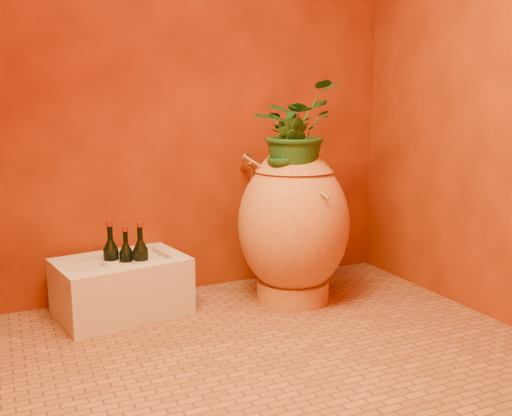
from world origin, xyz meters
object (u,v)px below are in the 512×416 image
wall_tap (248,167)px  wine_bottle_a (111,263)px  amphora (293,224)px  wine_bottle_b (127,264)px  stone_basin (122,287)px  wine_bottle_c (141,263)px

wall_tap → wine_bottle_a: bearing=-169.1°
amphora → wine_bottle_a: 1.01m
wine_bottle_b → wall_tap: 0.92m
amphora → stone_basin: 1.00m
amphora → wine_bottle_b: amphora is taller
amphora → wine_bottle_b: (-0.91, 0.17, -0.17)m
wine_bottle_b → wine_bottle_c: size_ratio=0.91×
amphora → wine_bottle_a: (-0.98, 0.18, -0.16)m
stone_basin → wine_bottle_b: wine_bottle_b is taller
wine_bottle_a → wine_bottle_c: 0.16m
wine_bottle_a → wall_tap: (0.86, 0.17, 0.44)m
wine_bottle_a → wall_tap: bearing=10.9°
wine_bottle_b → wine_bottle_c: 0.08m
amphora → wall_tap: amphora is taller
amphora → wall_tap: bearing=109.3°
stone_basin → wine_bottle_c: wine_bottle_c is taller
wine_bottle_c → wall_tap: bearing=17.6°
stone_basin → amphora: bearing=-11.6°
amphora → wine_bottle_c: bearing=171.7°
stone_basin → wine_bottle_c: 0.19m
amphora → wine_bottle_c: 0.86m
wine_bottle_c → wall_tap: 0.87m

